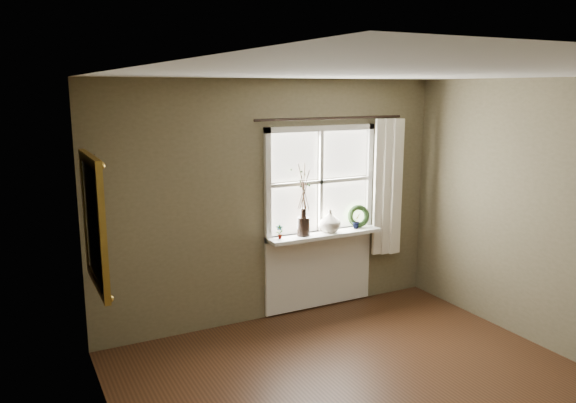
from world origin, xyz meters
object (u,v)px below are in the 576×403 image
Objects in this scene: gilt_mirror at (93,222)px; wreath at (358,219)px; dark_jug at (303,226)px; cream_vase at (330,221)px.

wreath is at bearing 10.79° from gilt_mirror.
cream_vase reaches higher than dark_jug.
wreath is (0.41, 0.04, -0.02)m from cream_vase.
cream_vase is 0.41m from wreath.
wreath is 0.24× the size of gilt_mirror.
cream_vase reaches higher than wreath.
cream_vase is 0.94× the size of wreath.
dark_jug is 0.76× the size of wreath.
cream_vase is 0.23× the size of gilt_mirror.
dark_jug is at bearing -165.85° from wreath.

